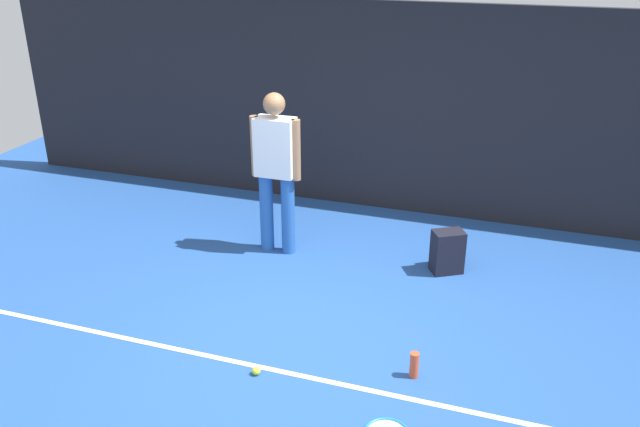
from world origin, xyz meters
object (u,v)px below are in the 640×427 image
at_px(backpack, 447,252).
at_px(tennis_ball_near_player, 256,371).
at_px(tennis_player, 276,164).
at_px(water_bottle, 414,365).

distance_m(backpack, tennis_ball_near_player, 2.42).
bearing_deg(backpack, tennis_ball_near_player, 31.11).
bearing_deg(backpack, tennis_player, -27.31).
bearing_deg(tennis_ball_near_player, tennis_player, 107.25).
height_order(tennis_player, backpack, tennis_player).
relative_size(tennis_player, tennis_ball_near_player, 25.76).
height_order(tennis_player, water_bottle, tennis_player).
relative_size(tennis_ball_near_player, water_bottle, 0.31).
xyz_separation_m(tennis_player, backpack, (1.76, 0.11, -0.76)).
height_order(backpack, water_bottle, backpack).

